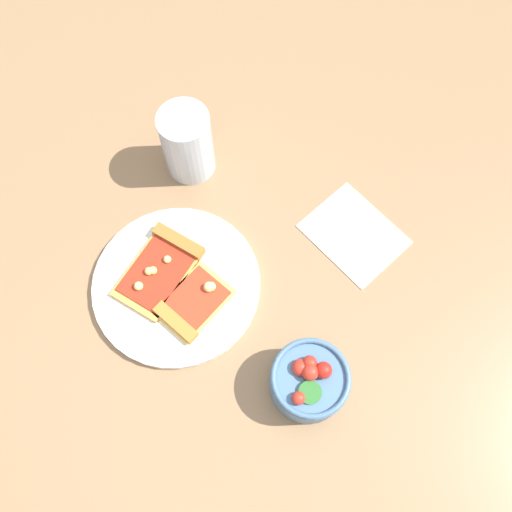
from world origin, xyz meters
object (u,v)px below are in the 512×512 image
salad_bowl (309,381)px  pizza_slice_near (162,266)px  soda_glass (188,145)px  paper_napkin (354,234)px  pizza_slice_far (194,304)px  plate (177,285)px

salad_bowl → pizza_slice_near: bearing=-156.1°
pizza_slice_near → soda_glass: bearing=142.4°
soda_glass → paper_napkin: soda_glass is taller
pizza_slice_far → soda_glass: size_ratio=1.01×
salad_bowl → pizza_slice_far: bearing=-152.1°
salad_bowl → soda_glass: bearing=179.2°
soda_glass → paper_napkin: 0.31m
pizza_slice_far → pizza_slice_near: bearing=-166.7°
soda_glass → paper_napkin: size_ratio=0.87×
plate → paper_napkin: (0.05, 0.30, -0.01)m
pizza_slice_near → paper_napkin: (0.08, 0.30, -0.02)m
plate → soda_glass: bearing=149.4°
pizza_slice_far → paper_napkin: pizza_slice_far is taller
soda_glass → plate: bearing=-30.6°
salad_bowl → soda_glass: 0.42m
pizza_slice_near → soda_glass: 0.20m
plate → soda_glass: soda_glass is taller
soda_glass → salad_bowl: bearing=-0.8°
salad_bowl → paper_napkin: size_ratio=0.74×
pizza_slice_near → pizza_slice_far: 0.08m
salad_bowl → paper_napkin: (-0.18, 0.19, -0.04)m
soda_glass → pizza_slice_far: bearing=-23.5°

